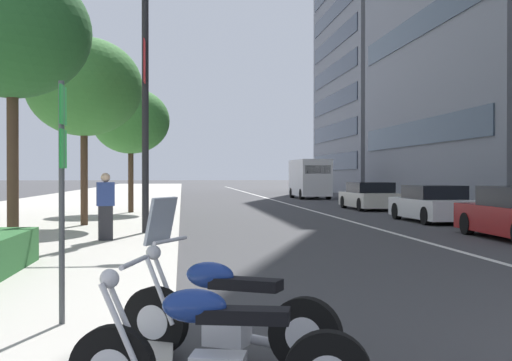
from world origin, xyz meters
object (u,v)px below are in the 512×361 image
object	(u,v)px
street_tree_near_plaza_corner	(12,32)
street_lamp_with_banners	(159,60)
motorcycle_by_sign_pole	(223,314)
car_mid_block_traffic	(369,197)
street_tree_by_lamp_post	(131,121)
street_tree_mid_sidewalk	(84,87)
car_following_behind	(433,205)
delivery_van_ahead	(310,178)
parking_sign_by_curb	(62,172)
motorcycle_under_tarp	(215,357)
pedestrian_on_plaza	(106,207)

from	to	relation	value
street_tree_near_plaza_corner	street_lamp_with_banners	bearing A→B (deg)	-28.76
motorcycle_by_sign_pole	car_mid_block_traffic	size ratio (longest dim) A/B	0.42
street_tree_by_lamp_post	street_tree_mid_sidewalk	bearing A→B (deg)	172.62
car_mid_block_traffic	street_tree_by_lamp_post	size ratio (longest dim) A/B	0.90
motorcycle_by_sign_pole	street_lamp_with_banners	bearing A→B (deg)	-57.62
car_following_behind	street_lamp_with_banners	world-z (taller)	street_lamp_with_banners
motorcycle_by_sign_pole	delivery_van_ahead	size ratio (longest dim) A/B	0.37
car_following_behind	street_tree_by_lamp_post	distance (m)	12.37
street_tree_near_plaza_corner	car_following_behind	bearing A→B (deg)	-50.79
street_tree_mid_sidewalk	motorcycle_by_sign_pole	bearing A→B (deg)	-167.43
car_following_behind	street_tree_near_plaza_corner	bearing A→B (deg)	127.93
parking_sign_by_curb	street_tree_by_lamp_post	distance (m)	20.86
parking_sign_by_curb	street_tree_near_plaza_corner	xyz separation A→B (m)	(6.20, 1.99, 2.69)
parking_sign_by_curb	delivery_van_ahead	bearing A→B (deg)	-14.42
street_tree_mid_sidewalk	street_tree_by_lamp_post	xyz separation A→B (m)	(6.87, -0.89, -0.48)
street_tree_mid_sidewalk	delivery_van_ahead	bearing A→B (deg)	-24.87
motorcycle_under_tarp	car_mid_block_traffic	size ratio (longest dim) A/B	0.46
car_following_behind	street_tree_by_lamp_post	world-z (taller)	street_tree_by_lamp_post
delivery_van_ahead	street_tree_by_lamp_post	distance (m)	21.94
delivery_van_ahead	street_tree_mid_sidewalk	distance (m)	28.46
street_lamp_with_banners	street_tree_by_lamp_post	distance (m)	9.93
street_tree_mid_sidewalk	street_tree_by_lamp_post	size ratio (longest dim) A/B	1.13
street_tree_mid_sidewalk	pedestrian_on_plaza	world-z (taller)	street_tree_mid_sidewalk
parking_sign_by_curb	street_tree_near_plaza_corner	world-z (taller)	street_tree_near_plaza_corner
car_mid_block_traffic	pedestrian_on_plaza	size ratio (longest dim) A/B	2.89
street_tree_mid_sidewalk	car_following_behind	bearing A→B (deg)	-79.31
motorcycle_by_sign_pole	street_tree_mid_sidewalk	world-z (taller)	street_tree_mid_sidewalk
motorcycle_by_sign_pole	car_mid_block_traffic	distance (m)	27.06
street_lamp_with_banners	street_tree_by_lamp_post	world-z (taller)	street_lamp_with_banners
motorcycle_under_tarp	car_following_behind	distance (m)	20.44
car_mid_block_traffic	street_tree_near_plaza_corner	bearing A→B (deg)	145.35
delivery_van_ahead	street_tree_mid_sidewalk	size ratio (longest dim) A/B	0.91
motorcycle_by_sign_pole	street_tree_mid_sidewalk	distance (m)	15.80
motorcycle_under_tarp	car_mid_block_traffic	bearing A→B (deg)	-95.59
motorcycle_by_sign_pole	delivery_van_ahead	distance (m)	41.54
motorcycle_by_sign_pole	parking_sign_by_curb	xyz separation A→B (m)	(1.08, 1.59, 1.28)
delivery_van_ahead	street_tree_mid_sidewalk	bearing A→B (deg)	153.67
car_following_behind	motorcycle_by_sign_pole	bearing A→B (deg)	152.25
delivery_van_ahead	parking_sign_by_curb	distance (m)	40.84
car_following_behind	delivery_van_ahead	distance (m)	23.46
motorcycle_under_tarp	street_tree_near_plaza_corner	size ratio (longest dim) A/B	0.38
parking_sign_by_curb	street_tree_mid_sidewalk	bearing A→B (deg)	7.16
parking_sign_by_curb	pedestrian_on_plaza	size ratio (longest dim) A/B	1.59
parking_sign_by_curb	street_tree_by_lamp_post	size ratio (longest dim) A/B	0.49
motorcycle_under_tarp	street_tree_by_lamp_post	xyz separation A→B (m)	(23.13, 2.30, 3.46)
parking_sign_by_curb	street_lamp_with_banners	xyz separation A→B (m)	(10.95, -0.61, 3.00)
motorcycle_under_tarp	street_tree_by_lamp_post	distance (m)	23.50
car_mid_block_traffic	street_tree_by_lamp_post	xyz separation A→B (m)	(-3.83, 11.07, 3.24)
street_lamp_with_banners	street_tree_by_lamp_post	xyz separation A→B (m)	(9.78, 1.46, -0.85)
street_lamp_with_banners	street_tree_near_plaza_corner	distance (m)	5.43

